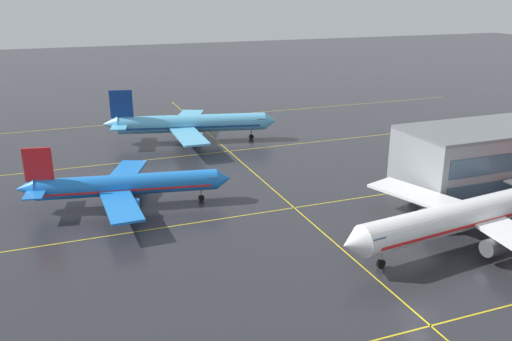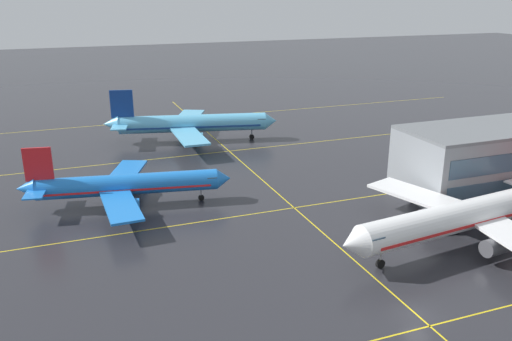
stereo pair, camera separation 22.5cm
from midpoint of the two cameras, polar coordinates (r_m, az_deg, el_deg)
name	(u,v)px [view 1 (the left image)]	position (r m, az deg, el deg)	size (l,w,h in m)	color
ground_plane	(418,315)	(59.17, 16.92, -14.63)	(600.00, 600.00, 0.00)	#28282D
airliner_front_gate	(468,215)	(74.30, 21.70, -4.45)	(39.24, 33.64, 12.19)	white
airliner_second_row	(126,185)	(84.01, -13.89, -1.52)	(32.21, 27.43, 10.04)	blue
airliner_third_row	(190,124)	(117.89, -7.13, 5.02)	(37.66, 32.01, 11.80)	#5BB7E5
taxiway_markings	(257,175)	(96.22, 0.00, -0.51)	(163.16, 143.25, 0.01)	yellow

